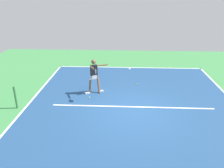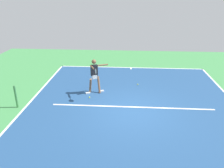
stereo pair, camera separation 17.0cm
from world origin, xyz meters
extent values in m
plane|color=#428E4C|center=(0.00, 0.00, 0.00)|extent=(22.18, 22.18, 0.00)
cube|color=navy|center=(0.00, 0.00, 0.00)|extent=(9.94, 12.46, 0.00)
cube|color=white|center=(0.00, -6.18, 0.00)|extent=(9.94, 0.10, 0.01)
cube|color=white|center=(4.92, 0.00, 0.00)|extent=(0.10, 12.46, 0.01)
cube|color=white|center=(0.00, -0.38, 0.00)|extent=(7.45, 0.10, 0.01)
cube|color=white|center=(0.00, -5.98, 0.00)|extent=(0.10, 0.30, 0.01)
cylinder|color=#38753D|center=(5.27, 0.00, 0.54)|extent=(0.09, 0.09, 1.07)
cylinder|color=brown|center=(1.73, -1.94, 0.42)|extent=(0.26, 0.40, 0.88)
cube|color=white|center=(1.60, -2.00, 0.04)|extent=(0.26, 0.19, 0.07)
cylinder|color=brown|center=(2.15, -1.76, 0.42)|extent=(0.26, 0.40, 0.88)
cube|color=white|center=(2.28, -1.70, 0.04)|extent=(0.26, 0.19, 0.07)
cube|color=white|center=(1.94, -1.85, 0.90)|extent=(0.31, 0.28, 0.20)
cube|color=black|center=(1.94, -1.85, 1.24)|extent=(0.38, 0.30, 0.56)
sphere|color=brown|center=(1.94, -1.85, 1.70)|extent=(0.23, 0.23, 0.23)
cylinder|color=brown|center=(1.53, -2.03, 1.47)|extent=(0.55, 0.30, 0.08)
cylinder|color=brown|center=(1.98, -1.53, 1.50)|extent=(0.30, 0.55, 0.08)
cylinder|color=black|center=(1.83, -1.17, 1.50)|extent=(0.12, 0.21, 0.03)
torus|color=black|center=(1.73, -0.94, 1.50)|extent=(0.14, 0.28, 0.29)
cylinder|color=silver|center=(1.73, -0.94, 1.50)|extent=(0.10, 0.23, 0.25)
sphere|color=yellow|center=(-0.36, -3.06, 0.03)|extent=(0.07, 0.07, 0.07)
sphere|color=yellow|center=(2.12, -1.19, 0.03)|extent=(0.07, 0.07, 0.07)
camera|label=1|loc=(0.47, 8.79, 4.93)|focal=35.81mm
camera|label=2|loc=(0.30, 8.78, 4.93)|focal=35.81mm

